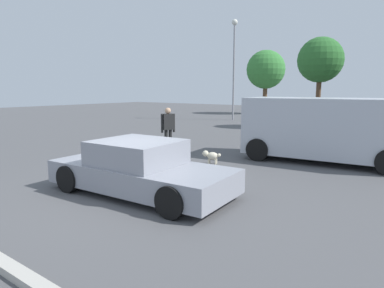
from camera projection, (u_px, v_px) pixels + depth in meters
The scene contains 9 objects.
ground_plane at pixel (133, 193), 7.86m from camera, with size 80.00×80.00×0.00m, color #515154.
sedan_foreground at pixel (140, 169), 7.77m from camera, with size 4.49×2.13×1.24m.
dog at pixel (211, 156), 10.87m from camera, with size 0.59×0.35×0.44m.
van_white at pixel (325, 128), 11.09m from camera, with size 5.23×2.65×2.11m.
suv_dark at pixel (381, 123), 13.31m from camera, with size 4.94×2.35×1.97m.
pedestrian at pixel (168, 126), 12.91m from camera, with size 0.41×0.50×1.70m.
light_post_near at pixel (234, 54), 25.50m from camera, with size 0.44×0.44×7.55m.
tree_back_left at pixel (266, 70), 32.02m from camera, with size 3.64×3.64×6.05m.
tree_back_center at pixel (320, 60), 19.96m from camera, with size 2.67×2.67×5.44m.
Camera 1 is at (5.59, -5.30, 2.40)m, focal length 31.50 mm.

